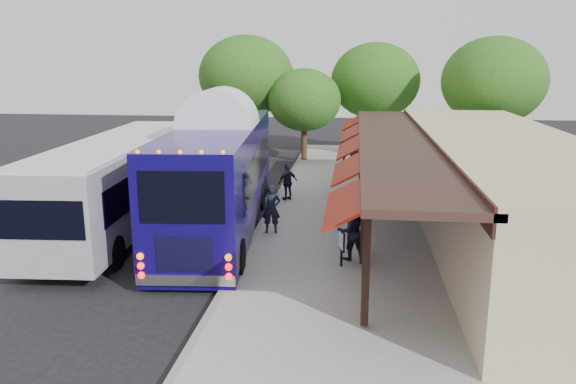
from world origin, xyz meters
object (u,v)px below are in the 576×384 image
at_px(ped_a, 272,209).
at_px(ped_b, 351,231).
at_px(city_bus, 121,179).
at_px(ped_c, 288,182).
at_px(sign_board, 342,242).
at_px(coach_bus, 220,169).
at_px(ped_d, 353,156).

bearing_deg(ped_a, ped_b, -48.38).
relative_size(city_bus, ped_c, 7.88).
xyz_separation_m(ped_a, ped_b, (2.80, -2.39, 0.02)).
height_order(city_bus, sign_board, city_bus).
distance_m(ped_c, sign_board, 8.29).
bearing_deg(ped_c, city_bus, -2.13).
relative_size(ped_b, ped_c, 1.13).
bearing_deg(sign_board, coach_bus, 120.50).
distance_m(coach_bus, sign_board, 6.25).
distance_m(coach_bus, ped_a, 2.55).
xyz_separation_m(ped_b, ped_c, (-2.80, 7.20, -0.10)).
height_order(coach_bus, ped_a, coach_bus).
bearing_deg(coach_bus, ped_a, -29.68).
distance_m(city_bus, ped_d, 13.56).
bearing_deg(coach_bus, city_bus, -178.63).
distance_m(coach_bus, ped_b, 6.00).
height_order(ped_a, ped_d, ped_d).
height_order(coach_bus, ped_d, coach_bus).
xyz_separation_m(ped_a, ped_d, (2.80, 11.07, 0.08)).
xyz_separation_m(ped_c, sign_board, (2.55, -7.89, -0.05)).
bearing_deg(coach_bus, ped_d, 59.54).
xyz_separation_m(ped_d, sign_board, (-0.25, -14.15, -0.20)).
bearing_deg(ped_b, sign_board, 46.50).
bearing_deg(coach_bus, ped_b, -39.41).
relative_size(ped_a, ped_c, 1.10).
bearing_deg(ped_a, city_bus, 166.67).
bearing_deg(city_bus, ped_a, -9.15).
height_order(city_bus, ped_c, city_bus).
bearing_deg(sign_board, ped_d, 70.65).
xyz_separation_m(coach_bus, sign_board, (4.60, -4.02, -1.31)).
relative_size(coach_bus, ped_c, 8.20).
height_order(ped_b, ped_d, ped_d).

